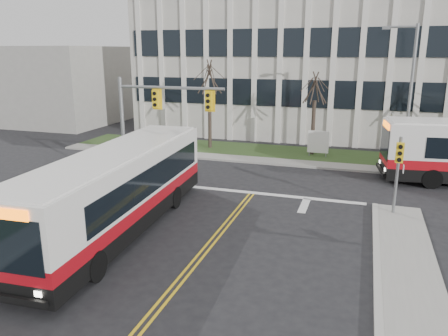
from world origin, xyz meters
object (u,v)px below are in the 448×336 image
Objects in this scene: directory_sign at (318,142)px; newspaper_box_blue at (8,247)px; streetlight at (408,90)px; bus_main at (118,192)px.

newspaper_box_blue is at bearing -115.21° from directory_sign.
streetlight is 4.60× the size of directory_sign.
streetlight is at bearing 47.34° from bus_main.
directory_sign reaches higher than newspaper_box_blue.
newspaper_box_blue is (-14.83, -18.45, -4.72)m from streetlight.
directory_sign is at bearing 46.29° from newspaper_box_blue.
streetlight reaches higher than bus_main.
directory_sign is 2.11× the size of newspaper_box_blue.
bus_main is 4.64m from newspaper_box_blue.
directory_sign is 0.15× the size of bus_main.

